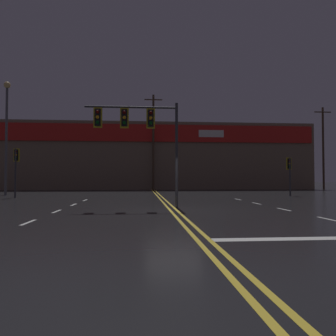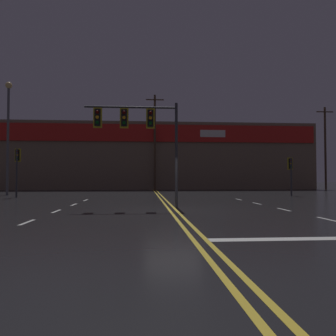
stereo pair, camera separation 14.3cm
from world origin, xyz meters
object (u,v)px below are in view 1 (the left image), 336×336
at_px(traffic_signal_median, 137,125).
at_px(traffic_signal_corner_northeast, 289,168).
at_px(streetlight_far_left, 7,123).
at_px(traffic_signal_corner_northwest, 16,161).

relative_size(traffic_signal_median, traffic_signal_corner_northeast, 1.66).
bearing_deg(streetlight_far_left, traffic_signal_median, -48.36).
bearing_deg(streetlight_far_left, traffic_signal_corner_northwest, -58.45).
relative_size(traffic_signal_median, streetlight_far_left, 0.54).
bearing_deg(traffic_signal_median, streetlight_far_left, 131.64).
distance_m(traffic_signal_median, streetlight_far_left, 17.00).
bearing_deg(traffic_signal_median, traffic_signal_corner_northwest, 134.73).
distance_m(traffic_signal_median, traffic_signal_corner_northeast, 15.87).
distance_m(traffic_signal_corner_northwest, streetlight_far_left, 5.27).
height_order(traffic_signal_median, traffic_signal_corner_northwest, traffic_signal_median).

